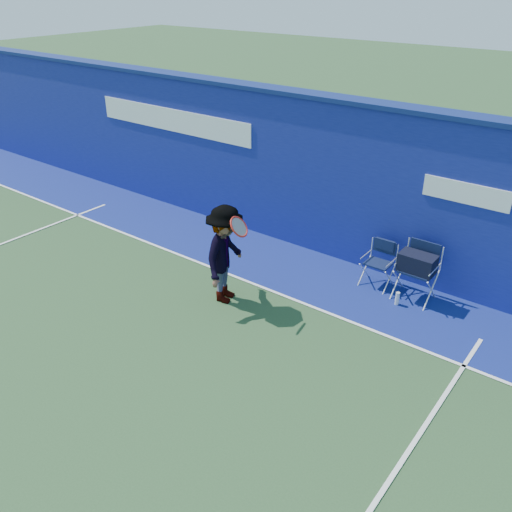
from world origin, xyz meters
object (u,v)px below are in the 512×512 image
Objects in this scene: directors_chair_left at (377,271)px; directors_chair_right at (416,277)px; water_bottle at (397,299)px; tennis_player at (225,254)px.

directors_chair_right is at bearing -3.04° from directors_chair_left.
water_bottle is (-0.14, -0.36, -0.30)m from directors_chair_right.
tennis_player reaches higher than directors_chair_right.
directors_chair_right is at bearing 69.08° from water_bottle.
tennis_player is (-1.86, -2.01, 0.59)m from directors_chair_left.
water_bottle is 3.01m from tennis_player.
water_bottle is at bearing -34.40° from directors_chair_left.
directors_chair_right is 3.27m from tennis_player.
directors_chair_right reaches higher than directors_chair_left.
tennis_player is (-2.57, -1.97, 0.45)m from directors_chair_right.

